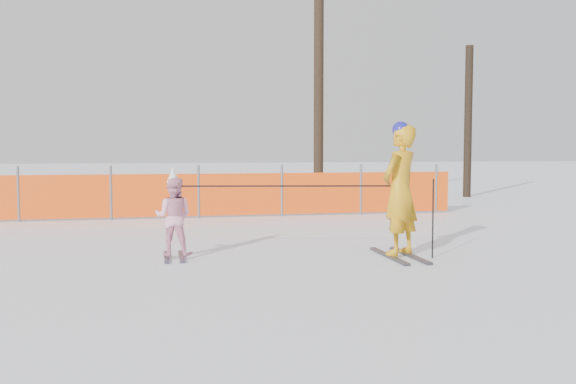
{
  "coord_description": "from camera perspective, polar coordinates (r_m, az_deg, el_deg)",
  "views": [
    {
      "loc": [
        -1.91,
        -8.89,
        1.67
      ],
      "look_at": [
        0.0,
        0.5,
        1.0
      ],
      "focal_mm": 40.0,
      "sensor_mm": 36.0,
      "label": 1
    }
  ],
  "objects": [
    {
      "name": "adult",
      "position": [
        9.85,
        9.93,
        0.23
      ],
      "size": [
        0.86,
        1.5,
        2.06
      ],
      "color": "black",
      "rests_on": "ground"
    },
    {
      "name": "child",
      "position": [
        9.81,
        -10.15,
        -2.14
      ],
      "size": [
        0.67,
        1.02,
        1.38
      ],
      "color": "black",
      "rests_on": "ground"
    },
    {
      "name": "ski_poles",
      "position": [
        9.67,
        3.48,
        -0.26
      ],
      "size": [
        3.71,
        0.81,
        1.2
      ],
      "color": "black",
      "rests_on": "ground"
    },
    {
      "name": "ground",
      "position": [
        9.24,
        0.62,
        -6.41
      ],
      "size": [
        120.0,
        120.0,
        0.0
      ],
      "primitive_type": "plane",
      "color": "white",
      "rests_on": "ground"
    },
    {
      "name": "safety_fence",
      "position": [
        15.24,
        -11.15,
        -0.27
      ],
      "size": [
        14.35,
        0.06,
        1.25
      ],
      "color": "#595960",
      "rests_on": "ground"
    },
    {
      "name": "tree_trunks",
      "position": [
        21.18,
        7.18,
        8.24
      ],
      "size": [
        5.41,
        0.44,
        7.19
      ],
      "color": "black",
      "rests_on": "ground"
    }
  ]
}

